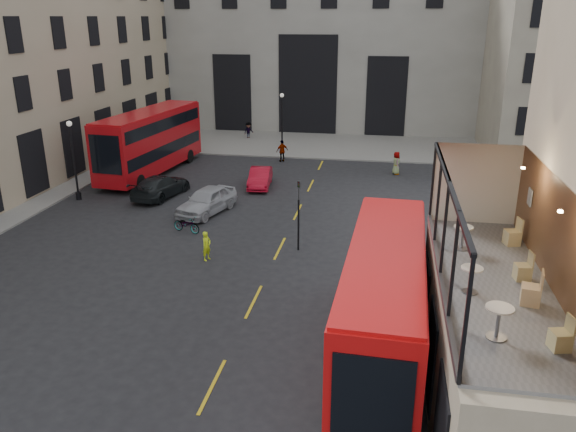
% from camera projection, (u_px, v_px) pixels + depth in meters
% --- Properties ---
extents(ground, '(140.00, 140.00, 0.00)m').
position_uv_depth(ground, '(271.00, 393.00, 18.46)').
color(ground, black).
rests_on(ground, ground).
extents(host_frontage, '(3.00, 11.00, 4.50)m').
position_uv_depth(host_frontage, '(484.00, 353.00, 16.63)').
color(host_frontage, tan).
rests_on(host_frontage, ground).
extents(cafe_floor, '(3.00, 10.00, 0.10)m').
position_uv_depth(cafe_floor, '(494.00, 284.00, 15.86)').
color(cafe_floor, slate).
rests_on(cafe_floor, host_frontage).
extents(gateway, '(35.00, 10.60, 18.00)m').
position_uv_depth(gateway, '(315.00, 39.00, 60.64)').
color(gateway, '#9F9D94').
rests_on(gateway, ground).
extents(pavement_far, '(40.00, 12.00, 0.12)m').
position_uv_depth(pavement_far, '(290.00, 143.00, 54.67)').
color(pavement_far, slate).
rests_on(pavement_far, ground).
extents(traffic_light_near, '(0.16, 0.20, 3.80)m').
position_uv_depth(traffic_light_near, '(299.00, 207.00, 28.94)').
color(traffic_light_near, black).
rests_on(traffic_light_near, ground).
extents(traffic_light_far, '(0.16, 0.20, 3.80)m').
position_uv_depth(traffic_light_far, '(161.00, 136.00, 46.08)').
color(traffic_light_far, black).
rests_on(traffic_light_far, ground).
extents(street_lamp_a, '(0.36, 0.36, 5.33)m').
position_uv_depth(street_lamp_a, '(75.00, 165.00, 37.15)').
color(street_lamp_a, black).
rests_on(street_lamp_a, ground).
extents(street_lamp_b, '(0.36, 0.36, 5.33)m').
position_uv_depth(street_lamp_b, '(282.00, 126.00, 50.18)').
color(street_lamp_b, black).
rests_on(street_lamp_b, ground).
extents(bus_near, '(2.96, 11.19, 4.43)m').
position_uv_depth(bus_near, '(384.00, 300.00, 19.27)').
color(bus_near, red).
rests_on(bus_near, ground).
extents(bus_far, '(4.00, 12.46, 4.89)m').
position_uv_depth(bus_far, '(151.00, 139.00, 43.38)').
color(bus_far, '#AC0B11').
rests_on(bus_far, ground).
extents(car_a, '(3.21, 5.18, 1.65)m').
position_uv_depth(car_a, '(207.00, 200.00, 35.07)').
color(car_a, '#9FA1A7').
rests_on(car_a, ground).
extents(car_b, '(1.88, 4.26, 1.36)m').
position_uv_depth(car_b, '(260.00, 178.00, 40.55)').
color(car_b, '#B10A1F').
rests_on(car_b, ground).
extents(car_c, '(3.04, 5.45, 1.49)m').
position_uv_depth(car_c, '(161.00, 186.00, 38.30)').
color(car_c, black).
rests_on(car_c, ground).
extents(bicycle, '(1.88, 1.13, 0.93)m').
position_uv_depth(bicycle, '(187.00, 224.00, 32.05)').
color(bicycle, gray).
rests_on(bicycle, ground).
extents(cyclist, '(0.55, 0.65, 1.52)m').
position_uv_depth(cyclist, '(207.00, 246.00, 28.29)').
color(cyclist, '#CCED19').
rests_on(cyclist, ground).
extents(pedestrian_a, '(0.96, 0.78, 1.87)m').
position_uv_depth(pedestrian_a, '(118.00, 151.00, 47.34)').
color(pedestrian_a, gray).
rests_on(pedestrian_a, ground).
extents(pedestrian_b, '(1.17, 1.25, 1.70)m').
position_uv_depth(pedestrian_b, '(249.00, 131.00, 56.31)').
color(pedestrian_b, gray).
rests_on(pedestrian_b, ground).
extents(pedestrian_c, '(1.14, 1.01, 1.85)m').
position_uv_depth(pedestrian_c, '(282.00, 151.00, 47.53)').
color(pedestrian_c, gray).
rests_on(pedestrian_c, ground).
extents(pedestrian_d, '(0.75, 0.98, 1.78)m').
position_uv_depth(pedestrian_d, '(396.00, 163.00, 43.73)').
color(pedestrian_d, gray).
rests_on(pedestrian_d, ground).
extents(pedestrian_e, '(0.61, 0.79, 1.94)m').
position_uv_depth(pedestrian_e, '(139.00, 171.00, 41.14)').
color(pedestrian_e, gray).
rests_on(pedestrian_e, ground).
extents(cafe_table_near, '(0.65, 0.65, 0.81)m').
position_uv_depth(cafe_table_near, '(499.00, 318.00, 12.92)').
color(cafe_table_near, silver).
rests_on(cafe_table_near, cafe_floor).
extents(cafe_table_mid, '(0.59, 0.59, 0.74)m').
position_uv_depth(cafe_table_mid, '(471.00, 276.00, 15.11)').
color(cafe_table_mid, silver).
rests_on(cafe_table_mid, cafe_floor).
extents(cafe_table_far, '(0.62, 0.62, 0.77)m').
position_uv_depth(cafe_table_far, '(463.00, 234.00, 17.94)').
color(cafe_table_far, beige).
rests_on(cafe_table_far, cafe_floor).
extents(cafe_chair_a, '(0.49, 0.49, 0.83)m').
position_uv_depth(cafe_chair_a, '(561.00, 339.00, 12.58)').
color(cafe_chair_a, '#D5C07B').
rests_on(cafe_chair_a, cafe_floor).
extents(cafe_chair_b, '(0.55, 0.55, 0.96)m').
position_uv_depth(cafe_chair_b, '(531.00, 294.00, 14.55)').
color(cafe_chair_b, tan).
rests_on(cafe_chair_b, cafe_floor).
extents(cafe_chair_c, '(0.47, 0.47, 0.84)m').
position_uv_depth(cafe_chair_c, '(523.00, 271.00, 15.92)').
color(cafe_chair_c, tan).
rests_on(cafe_chair_c, cafe_floor).
extents(cafe_chair_d, '(0.54, 0.54, 0.90)m').
position_uv_depth(cafe_chair_d, '(513.00, 237.00, 18.38)').
color(cafe_chair_d, '#DCC17F').
rests_on(cafe_chair_d, cafe_floor).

